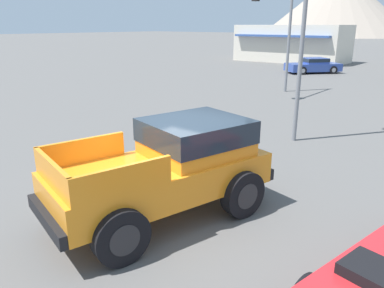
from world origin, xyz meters
The scene contains 5 objects.
ground_plane centered at (0.00, 0.00, 0.00)m, with size 320.00×320.00×0.00m, color #5B5956.
orange_pickup_truck centered at (-0.04, -0.07, 1.11)m, with size 3.08×5.00×1.95m.
parked_car_blue centered at (-7.32, 25.11, 0.62)m, with size 4.16×4.48×1.22m.
traffic_light_main centered at (-5.06, 13.74, 4.29)m, with size 0.38×4.57×6.10m.
storefront_building centered at (-13.25, 33.38, 1.90)m, with size 11.41×5.85×3.79m.
Camera 1 is at (4.82, -5.34, 3.82)m, focal length 35.00 mm.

